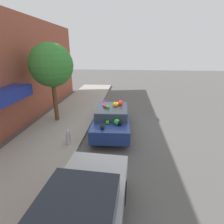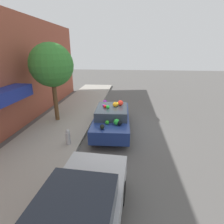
% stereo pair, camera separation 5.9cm
% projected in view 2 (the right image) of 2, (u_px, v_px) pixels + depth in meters
% --- Properties ---
extents(ground_plane, '(60.00, 60.00, 0.00)m').
position_uv_depth(ground_plane, '(109.00, 130.00, 9.32)').
color(ground_plane, '#565451').
extents(sidewalk_curb, '(24.00, 3.20, 0.14)m').
position_uv_depth(sidewalk_curb, '(60.00, 127.00, 9.56)').
color(sidewalk_curb, '#9E998E').
rests_on(sidewalk_curb, ground).
extents(building_facade, '(18.00, 1.20, 5.92)m').
position_uv_depth(building_facade, '(11.00, 74.00, 8.75)').
color(building_facade, '#9E4C38').
rests_on(building_facade, ground).
extents(street_tree, '(2.34, 2.34, 4.32)m').
position_uv_depth(street_tree, '(52.00, 65.00, 9.35)').
color(street_tree, brown).
rests_on(street_tree, sidewalk_curb).
extents(fire_hydrant, '(0.20, 0.20, 0.70)m').
position_uv_depth(fire_hydrant, '(68.00, 137.00, 7.59)').
color(fire_hydrant, '#B2B2B7').
rests_on(fire_hydrant, sidewalk_curb).
extents(art_car, '(4.37, 1.89, 1.63)m').
position_uv_depth(art_car, '(112.00, 118.00, 9.03)').
color(art_car, navy).
rests_on(art_car, ground).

